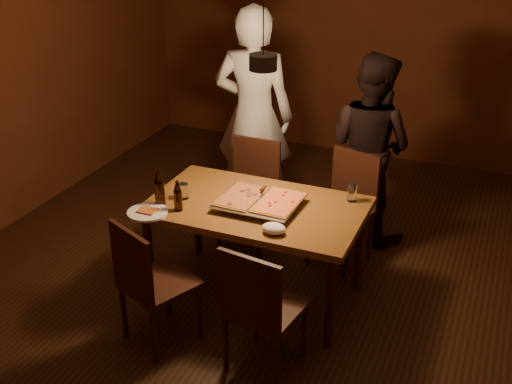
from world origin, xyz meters
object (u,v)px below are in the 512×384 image
at_px(chair_far_left, 252,183).
at_px(beer_bottle_a, 159,187).
at_px(chair_far_right, 347,198).
at_px(diner_dark, 370,147).
at_px(chair_near_left, 147,275).
at_px(chair_near_right, 259,301).
at_px(diner_white, 254,115).
at_px(plate_slice, 148,212).
at_px(beer_bottle_b, 178,196).
at_px(pizza_tray, 259,204).
at_px(dining_table, 256,214).
at_px(pendant_lamp, 263,61).

bearing_deg(chair_far_left, beer_bottle_a, 75.57).
xyz_separation_m(chair_far_right, diner_dark, (0.04, 0.49, 0.26)).
distance_m(chair_near_left, chair_near_right, 0.76).
bearing_deg(diner_white, plate_slice, 79.79).
relative_size(chair_near_left, plate_slice, 2.00).
xyz_separation_m(chair_near_left, plate_slice, (-0.21, 0.38, 0.22)).
bearing_deg(beer_bottle_b, pizza_tray, 28.28).
distance_m(dining_table, plate_slice, 0.75).
distance_m(beer_bottle_b, diner_dark, 1.83).
bearing_deg(diner_white, beer_bottle_a, 79.95).
relative_size(chair_far_left, diner_white, 0.25).
bearing_deg(dining_table, beer_bottle_a, -157.91).
xyz_separation_m(diner_white, pendant_lamp, (0.56, -1.16, 0.81)).
height_order(beer_bottle_a, pendant_lamp, pendant_lamp).
distance_m(diner_white, diner_dark, 1.04).
bearing_deg(chair_near_right, pendant_lamp, 119.38).
xyz_separation_m(beer_bottle_a, beer_bottle_b, (0.16, -0.03, -0.02)).
distance_m(chair_far_right, plate_slice, 1.62).
bearing_deg(plate_slice, diner_white, 86.31).
xyz_separation_m(chair_far_right, beer_bottle_b, (-0.91, -1.07, 0.32)).
relative_size(chair_far_right, beer_bottle_a, 1.95).
distance_m(chair_far_right, diner_dark, 0.56).
height_order(chair_near_left, beer_bottle_a, beer_bottle_a).
relative_size(pizza_tray, diner_white, 0.29).
distance_m(chair_far_left, beer_bottle_a, 1.09).
distance_m(chair_far_right, beer_bottle_a, 1.53).
relative_size(chair_near_right, diner_white, 0.25).
height_order(chair_far_left, beer_bottle_a, beer_bottle_a).
relative_size(chair_near_right, beer_bottle_b, 2.19).
distance_m(plate_slice, diner_white, 1.63).
distance_m(chair_near_left, plate_slice, 0.49).
xyz_separation_m(dining_table, pendant_lamp, (0.03, 0.05, 1.08)).
xyz_separation_m(beer_bottle_a, diner_dark, (1.12, 1.53, -0.09)).
bearing_deg(diner_white, chair_far_left, 104.14).
height_order(chair_near_right, pizza_tray, chair_near_right).
bearing_deg(chair_far_right, chair_near_right, 103.36).
bearing_deg(chair_near_right, plate_slice, 167.71).
distance_m(chair_far_left, chair_far_right, 0.81).
relative_size(chair_far_right, pendant_lamp, 0.48).
height_order(chair_near_right, beer_bottle_a, beer_bottle_a).
distance_m(dining_table, beer_bottle_b, 0.57).
relative_size(pizza_tray, beer_bottle_b, 2.49).
relative_size(chair_near_right, beer_bottle_a, 1.79).
bearing_deg(dining_table, plate_slice, -147.57).
height_order(diner_white, diner_dark, diner_white).
bearing_deg(chair_far_right, plate_slice, 65.02).
xyz_separation_m(chair_far_left, beer_bottle_b, (-0.11, -1.02, 0.32)).
distance_m(chair_far_left, diner_dark, 1.04).
bearing_deg(beer_bottle_b, beer_bottle_a, 169.59).
relative_size(chair_near_left, diner_white, 0.29).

